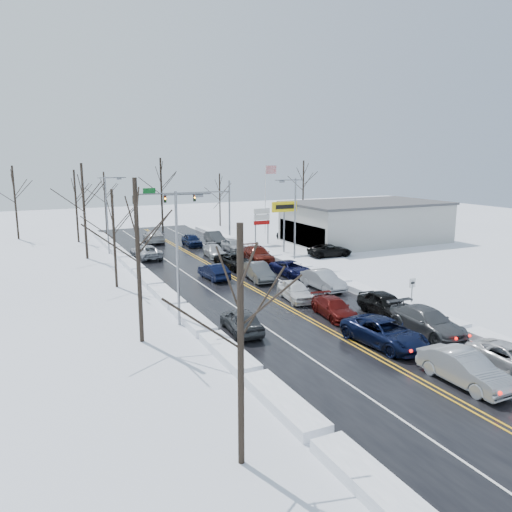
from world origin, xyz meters
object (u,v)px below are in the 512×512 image
tires_plus_sign (284,210)px  oncoming_car_0 (214,279)px  flagpole (266,193)px  dealership_building (366,222)px  traffic_signal_mast (194,200)px

tires_plus_sign → oncoming_car_0: size_ratio=1.36×
flagpole → oncoming_car_0: 29.14m
tires_plus_sign → dealership_building: size_ratio=0.29×
traffic_signal_mast → dealership_building: traffic_signal_mast is taller
traffic_signal_mast → tires_plus_sign: (7.05, -12.00, -0.49)m
dealership_building → oncoming_car_0: size_ratio=4.64×
tires_plus_sign → oncoming_car_0: (-12.30, -8.93, -4.99)m
tires_plus_sign → dealership_building: (13.48, 2.01, -2.34)m
traffic_signal_mast → tires_plus_sign: 13.92m
dealership_building → flagpole: bearing=126.3°
tires_plus_sign → dealership_building: 13.82m
traffic_signal_mast → dealership_building: size_ratio=0.65×
flagpole → dealership_building: (8.80, -12.00, -3.27)m
dealership_building → oncoming_car_0: dealership_building is taller
tires_plus_sign → dealership_building: bearing=8.5°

